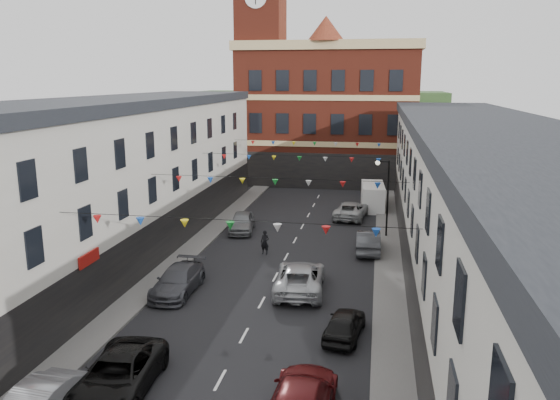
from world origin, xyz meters
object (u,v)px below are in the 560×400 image
Objects in this scene: car_right_f at (351,210)px; car_right_e at (368,241)px; car_left_d at (178,280)px; street_lamp at (385,188)px; car_left_e at (242,222)px; moving_car at (300,277)px; white_van at (373,196)px; car_right_c at (301,400)px; pedestrian at (265,242)px; car_right_d at (344,324)px; car_left_c at (118,375)px.

car_right_e is at bearing 107.42° from car_right_f.
car_right_e reaches higher than car_left_d.
car_right_f is (-2.72, 5.52, -3.16)m from street_lamp.
moving_car is at bearing -69.15° from car_left_e.
moving_car is 21.83m from white_van.
white_van is at bearing 36.46° from car_left_e.
white_van reaches higher than car_right_c.
car_right_f reaches higher than car_left_d.
white_van is 3.09× the size of pedestrian.
car_left_d is 6.96m from moving_car.
car_right_e is 9.54m from car_right_f.
car_right_e reaches higher than car_right_d.
street_lamp is at bearing -6.07° from car_left_e.
pedestrian is at bearing 12.42° from car_right_e.
car_left_e is at bearing -138.85° from white_van.
street_lamp is at bearing 49.10° from car_left_d.
pedestrian is (-6.27, 11.65, 0.19)m from car_right_d.
car_left_c is at bearing -113.24° from street_lamp.
pedestrian is at bearing -65.89° from moving_car.
car_left_d is 8.53m from pedestrian.
car_left_c is 1.04× the size of car_right_f.
car_left_e is 1.18× the size of car_right_d.
pedestrian is (2.04, 17.98, 0.07)m from car_left_c.
moving_car reaches higher than car_left_c.
car_right_c is at bearing -51.18° from car_left_d.
car_left_c is 34.45m from white_van.
pedestrian is (-5.39, -11.18, 0.10)m from car_right_f.
car_right_e is 0.89× the size of white_van.
car_left_d is 13.12m from car_left_e.
car_right_d is (-1.84, -17.31, -3.24)m from street_lamp.
street_lamp is 1.54× the size of car_right_d.
car_left_c is at bearing -82.58° from car_left_d.
car_right_c is 19.07m from pedestrian.
car_right_e is at bearing -85.60° from car_right_d.
pedestrian reaches higher than car_right_f.
car_right_e is 13.44m from white_van.
street_lamp reaches higher than pedestrian.
car_right_e is (1.90, 20.15, -0.02)m from car_right_c.
car_left_c is 0.96× the size of moving_car.
car_right_f is at bearing -81.70° from car_right_e.
street_lamp is at bearing -115.81° from moving_car.
moving_car is at bearing -103.23° from white_van.
car_left_d is 10.42m from car_right_d.
car_right_d is (9.69, -3.84, -0.08)m from car_left_d.
pedestrian is (-7.16, -15.22, -0.31)m from white_van.
street_lamp reaches higher than car_left_e.
car_right_f is 3.16× the size of pedestrian.
white_van is (10.58, 23.03, 0.42)m from car_left_d.
car_right_e is at bearing -105.19° from street_lamp.
car_left_c is 12.89m from moving_car.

